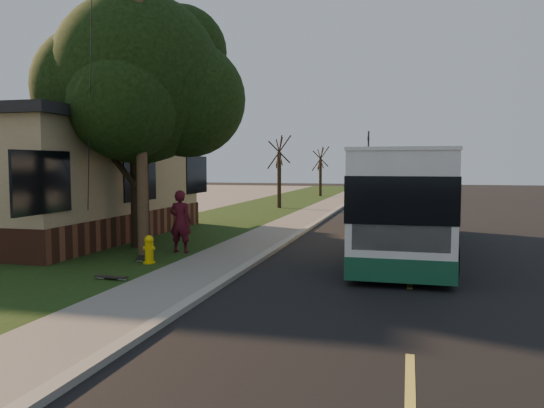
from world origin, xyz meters
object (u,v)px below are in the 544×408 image
(transit_bus, at_px, (403,198))
(dumpster, at_px, (34,216))
(traffic_signal, at_px, (368,158))
(skateboarder, at_px, (180,221))
(distant_car, at_px, (393,190))
(fire_hydrant, at_px, (149,249))
(skateboard_spare, at_px, (111,277))
(leafy_tree, at_px, (141,83))
(bare_tree_far, at_px, (320,172))
(bare_tree_near, at_px, (279,173))
(skateboard_main, at_px, (140,258))
(utility_pole, at_px, (140,93))

(transit_bus, relative_size, dumpster, 5.63)
(traffic_signal, relative_size, skateboarder, 3.00)
(distant_car, bearing_deg, skateboarder, -95.28)
(fire_hydrant, distance_m, dumpster, 7.68)
(traffic_signal, height_order, skateboard_spare, traffic_signal)
(transit_bus, relative_size, skateboard_spare, 14.09)
(fire_hydrant, xyz_separation_m, leafy_tree, (-1.57, 2.65, 4.73))
(traffic_signal, distance_m, dumpster, 31.74)
(skateboard_spare, bearing_deg, bare_tree_far, 90.90)
(bare_tree_near, distance_m, skateboard_main, 17.74)
(traffic_signal, bearing_deg, transit_bus, -83.67)
(utility_pole, distance_m, bare_tree_far, 29.13)
(leafy_tree, bearing_deg, utility_pole, -62.40)
(traffic_signal, bearing_deg, bare_tree_near, -104.04)
(bare_tree_near, relative_size, dumpster, 2.17)
(bare_tree_near, bearing_deg, skateboard_main, -88.60)
(utility_pole, bearing_deg, skateboarder, 43.43)
(fire_hydrant, height_order, skateboarder, skateboarder)
(bare_tree_far, bearing_deg, traffic_signal, 48.81)
(skateboarder, xyz_separation_m, skateboard_main, (-0.57, -1.37, -0.87))
(bare_tree_near, relative_size, skateboard_main, 5.79)
(skateboard_spare, xyz_separation_m, distant_car, (5.29, 30.80, 0.59))
(bare_tree_near, xyz_separation_m, transit_bus, (7.29, -13.63, -0.54))
(fire_hydrant, height_order, skateboard_main, fire_hydrant)
(transit_bus, height_order, skateboard_spare, transit_bus)
(skateboard_spare, xyz_separation_m, dumpster, (-6.72, 5.88, 0.65))
(utility_pole, distance_m, skateboard_spare, 5.47)
(bare_tree_near, relative_size, bare_tree_far, 1.07)
(bare_tree_near, distance_m, skateboarder, 16.32)
(traffic_signal, relative_size, transit_bus, 0.49)
(traffic_signal, height_order, skateboard_main, traffic_signal)
(utility_pole, relative_size, dumpster, 4.57)
(bare_tree_far, relative_size, dumpster, 2.03)
(skateboard_main, bearing_deg, dumpster, 150.39)
(skateboard_main, bearing_deg, skateboarder, 67.44)
(dumpster, bearing_deg, fire_hydrant, -30.35)
(transit_bus, xyz_separation_m, skateboard_main, (-6.86, -3.99, -1.49))
(traffic_signal, distance_m, distant_car, 6.19)
(utility_pole, height_order, skateboard_main, utility_pole)
(skateboarder, distance_m, distant_car, 27.56)
(transit_bus, bearing_deg, distant_car, 92.35)
(bare_tree_near, bearing_deg, utility_pole, -89.34)
(transit_bus, distance_m, skateboard_main, 8.07)
(bare_tree_near, distance_m, skateboard_spare, 20.13)
(fire_hydrant, distance_m, leafy_tree, 5.65)
(transit_bus, height_order, skateboarder, transit_bus)
(fire_hydrant, xyz_separation_m, bare_tree_far, (-0.40, 30.00, 1.57))
(leafy_tree, bearing_deg, skateboarder, -28.12)
(bare_tree_near, xyz_separation_m, dumpster, (-5.72, -14.12, -1.38))
(skateboard_main, bearing_deg, fire_hydrant, -39.03)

